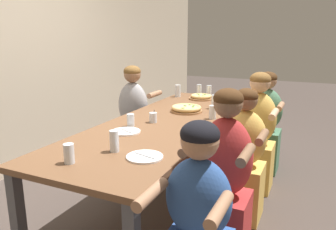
{
  "coord_description": "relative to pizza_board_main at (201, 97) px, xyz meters",
  "views": [
    {
      "loc": [
        -2.59,
        -1.21,
        1.54
      ],
      "look_at": [
        0.0,
        0.0,
        0.83
      ],
      "focal_mm": 35.0,
      "sensor_mm": 36.0,
      "label": 1
    }
  ],
  "objects": [
    {
      "name": "diner_near_midleft",
      "position": [
        -1.66,
        -0.76,
        -0.25
      ],
      "size": [
        0.51,
        0.4,
        1.21
      ],
      "rotation": [
        0.0,
        0.0,
        1.57
      ],
      "color": "#B22D2D",
      "rests_on": "ground"
    },
    {
      "name": "diner_near_midright",
      "position": [
        -0.48,
        -0.76,
        -0.26
      ],
      "size": [
        0.51,
        0.4,
        1.19
      ],
      "rotation": [
        0.0,
        0.0,
        1.57
      ],
      "color": "gold",
      "rests_on": "ground"
    },
    {
      "name": "drinking_glass_c",
      "position": [
        -2.24,
        0.05,
        0.03
      ],
      "size": [
        0.06,
        0.06,
        0.12
      ],
      "color": "silver",
      "rests_on": "dining_table"
    },
    {
      "name": "drinking_glass_b",
      "position": [
        -0.24,
        -0.28,
        0.03
      ],
      "size": [
        0.06,
        0.06,
        0.14
      ],
      "color": "silver",
      "rests_on": "dining_table"
    },
    {
      "name": "drinking_glass_f",
      "position": [
        0.03,
        0.32,
        0.05
      ],
      "size": [
        0.07,
        0.07,
        0.15
      ],
      "color": "silver",
      "rests_on": "dining_table"
    },
    {
      "name": "drinking_glass_a",
      "position": [
        -0.85,
        -0.41,
        0.03
      ],
      "size": [
        0.06,
        0.06,
        0.13
      ],
      "color": "silver",
      "rests_on": "dining_table"
    },
    {
      "name": "diner_near_center",
      "position": [
        -1.08,
        -0.76,
        -0.3
      ],
      "size": [
        0.51,
        0.4,
        1.12
      ],
      "rotation": [
        0.0,
        0.0,
        1.57
      ],
      "color": "gold",
      "rests_on": "ground"
    },
    {
      "name": "restaurant_back_panel",
      "position": [
        -1.07,
        1.78,
        0.79
      ],
      "size": [
        10.0,
        0.06,
        3.2
      ],
      "primitive_type": "cube",
      "color": "beige",
      "rests_on": "ground"
    },
    {
      "name": "dining_table",
      "position": [
        -1.07,
        -0.06,
        -0.09
      ],
      "size": [
        2.78,
        0.95,
        0.78
      ],
      "color": "brown",
      "rests_on": "ground"
    },
    {
      "name": "drinking_glass_d",
      "position": [
        0.22,
        -0.03,
        0.04
      ],
      "size": [
        0.06,
        0.06,
        0.14
      ],
      "color": "silver",
      "rests_on": "dining_table"
    },
    {
      "name": "empty_plate_a",
      "position": [
        -1.54,
        0.09,
        -0.02
      ],
      "size": [
        0.23,
        0.23,
        0.02
      ],
      "color": "white",
      "rests_on": "dining_table"
    },
    {
      "name": "pizza_board_main",
      "position": [
        0.0,
        0.0,
        0.0
      ],
      "size": [
        0.29,
        0.29,
        0.05
      ],
      "color": "#996B42",
      "rests_on": "dining_table"
    },
    {
      "name": "empty_plate_b",
      "position": [
        -1.96,
        -0.32,
        -0.02
      ],
      "size": [
        0.24,
        0.24,
        0.02
      ],
      "color": "white",
      "rests_on": "dining_table"
    },
    {
      "name": "drinking_glass_h",
      "position": [
        -1.95,
        -0.08,
        0.04
      ],
      "size": [
        0.06,
        0.06,
        0.15
      ],
      "color": "silver",
      "rests_on": "dining_table"
    },
    {
      "name": "drinking_glass_g",
      "position": [
        0.19,
        0.09,
        0.04
      ],
      "size": [
        0.06,
        0.06,
        0.15
      ],
      "color": "silver",
      "rests_on": "dining_table"
    },
    {
      "name": "diner_near_left",
      "position": [
        -2.19,
        -0.76,
        -0.29
      ],
      "size": [
        0.51,
        0.4,
        1.12
      ],
      "rotation": [
        0.0,
        0.0,
        1.57
      ],
      "color": "#2D5193",
      "rests_on": "ground"
    },
    {
      "name": "drinking_glass_e",
      "position": [
        -0.42,
        -0.29,
        0.04
      ],
      "size": [
        0.06,
        0.06,
        0.14
      ],
      "color": "silver",
      "rests_on": "dining_table"
    },
    {
      "name": "pizza_board_second",
      "position": [
        -0.68,
        -0.08,
        0.0
      ],
      "size": [
        0.32,
        0.32,
        0.06
      ],
      "color": "#996B42",
      "rests_on": "dining_table"
    },
    {
      "name": "diner_near_right",
      "position": [
        0.03,
        -0.76,
        -0.29
      ],
      "size": [
        0.51,
        0.4,
        1.14
      ],
      "rotation": [
        0.0,
        0.0,
        1.57
      ],
      "color": "#477556",
      "rests_on": "ground"
    },
    {
      "name": "drinking_glass_i",
      "position": [
        -1.38,
        0.14,
        0.02
      ],
      "size": [
        0.06,
        0.06,
        0.11
      ],
      "color": "silver",
      "rests_on": "dining_table"
    },
    {
      "name": "cocktail_glass_blue",
      "position": [
        -1.19,
        0.03,
        0.01
      ],
      "size": [
        0.07,
        0.07,
        0.11
      ],
      "color": "silver",
      "rests_on": "dining_table"
    },
    {
      "name": "ground_plane",
      "position": [
        -1.07,
        -0.06,
        -0.81
      ],
      "size": [
        18.0,
        18.0,
        0.0
      ],
      "primitive_type": "plane",
      "color": "#423833",
      "rests_on": "ground"
    },
    {
      "name": "diner_far_midright",
      "position": [
        -0.52,
        0.64,
        -0.26
      ],
      "size": [
        0.51,
        0.4,
        1.2
      ],
      "rotation": [
        0.0,
        0.0,
        -1.57
      ],
      "color": "#99999E",
      "rests_on": "ground"
    }
  ]
}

